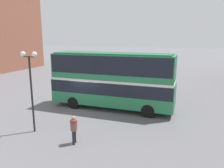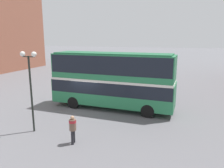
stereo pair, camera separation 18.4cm
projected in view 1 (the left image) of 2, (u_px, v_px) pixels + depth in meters
ground_plane at (88, 108)px, 18.91m from camera, size 240.00×240.00×0.00m
double_decker_bus at (112, 77)px, 18.41m from camera, size 10.48×2.84×4.79m
pedestrian_foreground at (74, 127)px, 12.45m from camera, size 0.49×0.49×1.69m
parked_car_kerb_near at (71, 70)px, 35.91m from camera, size 4.90×2.51×1.62m
street_lamp_twin_globe at (30, 75)px, 13.52m from camera, size 1.16×0.32×5.20m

